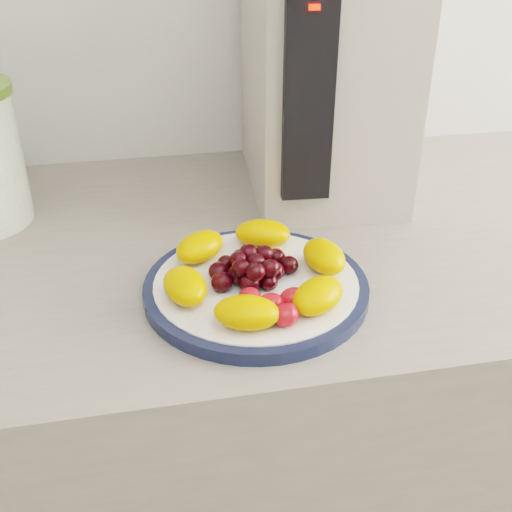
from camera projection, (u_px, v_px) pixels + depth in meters
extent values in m
cube|color=gray|center=(201.00, 476.00, 1.06)|extent=(3.50, 0.60, 0.90)
cube|color=#897352|center=(202.00, 488.00, 1.08)|extent=(3.48, 0.58, 0.84)
cylinder|color=#151E3C|center=(256.00, 288.00, 0.72)|extent=(0.25, 0.25, 0.01)
cylinder|color=white|center=(256.00, 288.00, 0.72)|extent=(0.23, 0.23, 0.02)
cube|color=#B7ADA0|center=(324.00, 67.00, 0.90)|extent=(0.22, 0.30, 0.36)
cube|color=black|center=(308.00, 96.00, 0.76)|extent=(0.06, 0.02, 0.26)
cube|color=#FF0C05|center=(314.00, 7.00, 0.70)|extent=(0.01, 0.01, 0.01)
ellipsoid|color=#FF9001|center=(324.00, 256.00, 0.74)|extent=(0.05, 0.07, 0.03)
ellipsoid|color=#FF9001|center=(263.00, 233.00, 0.78)|extent=(0.08, 0.06, 0.03)
ellipsoid|color=#FF9001|center=(200.00, 247.00, 0.75)|extent=(0.08, 0.08, 0.03)
ellipsoid|color=#FF9001|center=(185.00, 286.00, 0.68)|extent=(0.06, 0.08, 0.03)
ellipsoid|color=#FF9001|center=(247.00, 313.00, 0.64)|extent=(0.08, 0.06, 0.03)
ellipsoid|color=#FF9001|center=(318.00, 296.00, 0.67)|extent=(0.08, 0.08, 0.03)
ellipsoid|color=black|center=(256.00, 274.00, 0.71)|extent=(0.02, 0.02, 0.02)
ellipsoid|color=black|center=(275.00, 271.00, 0.72)|extent=(0.02, 0.02, 0.02)
ellipsoid|color=black|center=(262.00, 264.00, 0.73)|extent=(0.02, 0.02, 0.02)
ellipsoid|color=black|center=(244.00, 266.00, 0.73)|extent=(0.02, 0.02, 0.02)
ellipsoid|color=black|center=(237.00, 275.00, 0.71)|extent=(0.02, 0.02, 0.02)
ellipsoid|color=black|center=(250.00, 283.00, 0.70)|extent=(0.02, 0.02, 0.02)
ellipsoid|color=black|center=(269.00, 282.00, 0.70)|extent=(0.02, 0.02, 0.02)
ellipsoid|color=black|center=(289.00, 265.00, 0.73)|extent=(0.02, 0.02, 0.02)
ellipsoid|color=black|center=(276.00, 258.00, 0.74)|extent=(0.02, 0.02, 0.02)
ellipsoid|color=black|center=(258.00, 254.00, 0.75)|extent=(0.02, 0.02, 0.02)
ellipsoid|color=black|center=(240.00, 257.00, 0.75)|extent=(0.02, 0.02, 0.02)
ellipsoid|color=black|center=(226.00, 263.00, 0.73)|extent=(0.02, 0.02, 0.02)
ellipsoid|color=black|center=(219.00, 272.00, 0.72)|extent=(0.02, 0.02, 0.02)
ellipsoid|color=black|center=(222.00, 282.00, 0.70)|extent=(0.02, 0.02, 0.02)
ellipsoid|color=black|center=(256.00, 262.00, 0.71)|extent=(0.02, 0.02, 0.02)
ellipsoid|color=black|center=(264.00, 254.00, 0.72)|extent=(0.02, 0.02, 0.02)
ellipsoid|color=black|center=(249.00, 253.00, 0.72)|extent=(0.02, 0.02, 0.02)
ellipsoid|color=black|center=(238.00, 260.00, 0.71)|extent=(0.02, 0.02, 0.02)
ellipsoid|color=black|center=(241.00, 268.00, 0.70)|extent=(0.02, 0.02, 0.02)
ellipsoid|color=black|center=(255.00, 272.00, 0.69)|extent=(0.02, 0.02, 0.02)
ellipsoid|color=black|center=(270.00, 268.00, 0.70)|extent=(0.02, 0.02, 0.02)
ellipsoid|color=red|center=(271.00, 304.00, 0.66)|extent=(0.03, 0.03, 0.02)
ellipsoid|color=red|center=(293.00, 298.00, 0.67)|extent=(0.03, 0.03, 0.02)
ellipsoid|color=red|center=(286.00, 315.00, 0.64)|extent=(0.04, 0.04, 0.02)
ellipsoid|color=red|center=(250.00, 299.00, 0.67)|extent=(0.03, 0.04, 0.02)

